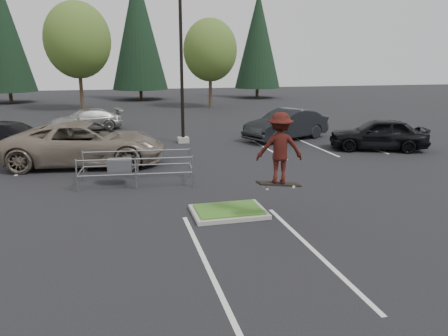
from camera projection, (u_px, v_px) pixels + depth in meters
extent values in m
plane|color=black|center=(229.00, 214.00, 13.24)|extent=(120.00, 120.00, 0.00)
cube|color=#A19E96|center=(229.00, 212.00, 13.22)|extent=(2.20, 1.60, 0.12)
cube|color=#396921|center=(229.00, 209.00, 13.21)|extent=(1.95, 1.35, 0.05)
cube|color=silver|center=(88.00, 158.00, 20.64)|extent=(0.12, 5.20, 0.01)
cube|color=silver|center=(27.00, 162.00, 20.00)|extent=(0.12, 5.20, 0.01)
cube|color=silver|center=(268.00, 149.00, 22.77)|extent=(0.12, 5.20, 0.01)
cube|color=silver|center=(316.00, 147.00, 23.41)|extent=(0.12, 5.20, 0.01)
cube|color=silver|center=(361.00, 144.00, 24.05)|extent=(0.12, 5.20, 0.01)
cube|color=silver|center=(205.00, 261.00, 10.09)|extent=(0.12, 6.00, 0.01)
cube|color=silver|center=(313.00, 249.00, 10.73)|extent=(0.12, 6.00, 0.01)
cube|color=#A19E96|center=(183.00, 140.00, 24.61)|extent=(0.60, 0.60, 0.30)
cylinder|color=black|center=(181.00, 51.00, 23.45)|extent=(0.18, 0.18, 10.00)
cylinder|color=#38281C|center=(81.00, 91.00, 40.10)|extent=(0.32, 0.32, 3.50)
ellipsoid|color=#496C27|center=(77.00, 40.00, 39.01)|extent=(5.89, 5.89, 6.77)
sphere|color=#496C27|center=(85.00, 49.00, 39.05)|extent=(3.68, 3.68, 3.68)
sphere|color=#496C27|center=(72.00, 47.00, 39.40)|extent=(4.05, 4.05, 4.05)
cylinder|color=#38281C|center=(210.00, 92.00, 42.34)|extent=(0.32, 0.32, 3.04)
ellipsoid|color=#496C27|center=(210.00, 50.00, 41.40)|extent=(5.12, 5.12, 5.89)
sphere|color=#496C27|center=(217.00, 57.00, 41.41)|extent=(3.20, 3.20, 3.20)
sphere|color=#496C27|center=(204.00, 55.00, 41.77)|extent=(3.52, 3.52, 3.52)
cylinder|color=#38281C|center=(11.00, 97.00, 47.42)|extent=(0.36, 0.36, 1.20)
cone|color=black|center=(4.00, 35.00, 45.85)|extent=(5.72, 5.72, 11.80)
cylinder|color=#38281C|center=(141.00, 94.00, 51.21)|extent=(0.36, 0.36, 1.20)
cone|color=black|center=(138.00, 30.00, 49.46)|extent=(6.38, 6.38, 13.30)
cylinder|color=#38281C|center=(257.00, 93.00, 53.59)|extent=(0.36, 0.36, 1.20)
cone|color=black|center=(258.00, 40.00, 52.08)|extent=(5.50, 5.50, 11.30)
cylinder|color=gray|center=(77.00, 176.00, 15.29)|extent=(0.06, 0.06, 1.17)
cylinder|color=gray|center=(83.00, 166.00, 16.66)|extent=(0.06, 0.06, 1.17)
cylinder|color=gray|center=(136.00, 174.00, 15.58)|extent=(0.06, 0.06, 1.17)
cylinder|color=gray|center=(137.00, 164.00, 16.95)|extent=(0.06, 0.06, 1.17)
cylinder|color=gray|center=(193.00, 172.00, 15.88)|extent=(0.06, 0.06, 1.17)
cylinder|color=gray|center=(190.00, 163.00, 17.25)|extent=(0.06, 0.06, 1.17)
cylinder|color=gray|center=(136.00, 174.00, 15.59)|extent=(4.06, 0.44, 0.05)
cylinder|color=gray|center=(135.00, 159.00, 15.46)|extent=(4.06, 0.44, 0.05)
cylinder|color=gray|center=(138.00, 165.00, 16.96)|extent=(4.06, 0.44, 0.05)
cylinder|color=gray|center=(137.00, 151.00, 16.82)|extent=(4.06, 0.44, 0.05)
cube|color=gray|center=(120.00, 166.00, 16.14)|extent=(0.91, 0.61, 0.49)
cube|color=black|center=(279.00, 184.00, 12.31)|extent=(1.31, 0.48, 0.23)
cylinder|color=silver|center=(267.00, 189.00, 12.11)|extent=(0.08, 0.05, 0.08)
cylinder|color=silver|center=(264.00, 186.00, 12.36)|extent=(0.08, 0.05, 0.08)
cylinder|color=silver|center=(294.00, 187.00, 12.30)|extent=(0.08, 0.05, 0.08)
cylinder|color=silver|center=(290.00, 184.00, 12.54)|extent=(0.08, 0.05, 0.08)
imported|color=maroon|center=(280.00, 148.00, 12.06)|extent=(1.40, 0.97, 1.98)
imported|color=gray|center=(85.00, 144.00, 19.21)|extent=(7.23, 4.14, 1.90)
imported|color=black|center=(10.00, 138.00, 21.52)|extent=(5.84, 4.27, 1.57)
imported|color=black|center=(286.00, 125.00, 25.39)|extent=(5.62, 3.80, 1.75)
imported|color=black|center=(379.00, 134.00, 22.49)|extent=(5.23, 3.56, 1.65)
imported|color=gray|center=(86.00, 120.00, 28.83)|extent=(5.03, 2.82, 1.38)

